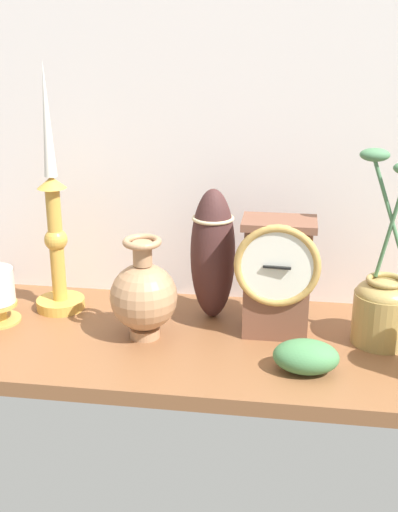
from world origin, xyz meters
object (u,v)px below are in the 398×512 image
Objects in this scene: mantel_clock at (277,275)px; candlestick_tall_left at (55,233)px; brass_vase_jar at (383,302)px; brass_vase_bulbous at (144,295)px; tall_ceramic_vase at (213,254)px.

mantel_clock is 38.73cm from candlestick_tall_left.
mantel_clock is 17.05cm from brass_vase_jar.
tall_ceramic_vase is at bearing 44.02° from brass_vase_bulbous.
candlestick_tall_left is (-38.25, 4.75, 3.78)cm from mantel_clock.
candlestick_tall_left is at bearing 172.93° from mantel_clock.
mantel_clock is 0.46× the size of candlestick_tall_left.
tall_ceramic_vase is at bearing 153.85° from mantel_clock.
mantel_clock is 0.63× the size of brass_vase_jar.
mantel_clock is 21.49cm from brass_vase_bulbous.
brass_vase_bulbous is 0.74× the size of tall_ceramic_vase.
brass_vase_jar reaches higher than tall_ceramic_vase.
tall_ceramic_vase reaches higher than mantel_clock.
mantel_clock is at bearing -26.15° from tall_ceramic_vase.
brass_vase_jar is at bearing -1.47° from mantel_clock.
brass_vase_jar is (16.68, -0.43, -3.50)cm from mantel_clock.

